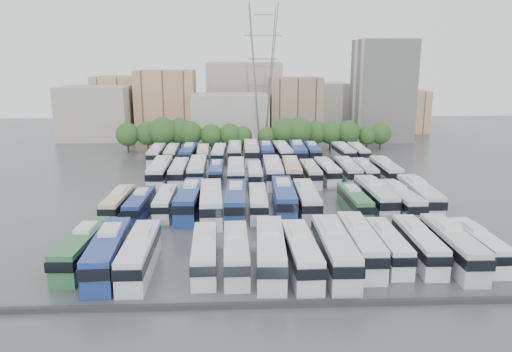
{
  "coord_description": "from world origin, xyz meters",
  "views": [
    {
      "loc": [
        -5.17,
        -73.2,
        21.7
      ],
      "look_at": [
        -1.69,
        4.52,
        3.0
      ],
      "focal_mm": 35.0,
      "sensor_mm": 36.0,
      "label": 1
    }
  ],
  "objects_px": {
    "bus_r0_s11": "(419,244)",
    "bus_r0_s7": "(301,253)",
    "bus_r2_s3": "(197,171)",
    "bus_r0_s9": "(360,244)",
    "bus_r3_s3": "(203,154)",
    "bus_r3_s13": "(358,153)",
    "bus_r1_s2": "(165,202)",
    "bus_r3_s8": "(282,153)",
    "bus_r0_s8": "(334,250)",
    "bus_r1_s4": "(211,202)",
    "bus_r0_s6": "(270,251)",
    "bus_r3_s6": "(251,152)",
    "apartment_tower": "(382,90)",
    "bus_r2_s8": "(292,171)",
    "bus_r2_s5": "(236,173)",
    "bus_r3_s4": "(219,154)",
    "bus_r1_s13": "(419,196)",
    "bus_r0_s0": "(82,248)",
    "bus_r0_s13": "(479,245)",
    "bus_r2_s7": "(273,171)",
    "bus_r0_s10": "(388,245)",
    "bus_r3_s0": "(156,154)",
    "bus_r1_s12": "(400,200)",
    "electricity_pylon": "(263,69)",
    "bus_r3_s1": "(172,154)",
    "bus_r0_s2": "(140,254)",
    "bus_r3_s5": "(235,152)",
    "bus_r1_s3": "(190,200)",
    "bus_r1_s7": "(284,198)",
    "bus_r1_s6": "(258,202)",
    "bus_r2_s11": "(348,171)",
    "bus_r3_s10": "(312,152)",
    "bus_r2_s12": "(364,171)",
    "bus_r2_s9": "(310,173)",
    "bus_r0_s1": "(108,252)",
    "bus_r2_s13": "(386,171)",
    "bus_r1_s10": "(354,202)",
    "bus_r1_s0": "(118,204)",
    "bus_r0_s12": "(452,246)",
    "bus_r2_s4": "(216,172)",
    "bus_r2_s10": "(327,171)",
    "bus_r1_s8": "(306,200)",
    "bus_r3_s12": "(343,152)",
    "bus_r1_s1": "(140,205)",
    "bus_r1_s11": "(375,197)",
    "bus_r2_s6": "(255,174)"
  },
  "relations": [
    {
      "from": "bus_r1_s7",
      "to": "bus_r1_s6",
      "type": "bearing_deg",
      "value": -164.5
    },
    {
      "from": "bus_r1_s10",
      "to": "bus_r3_s6",
      "type": "height_order",
      "value": "bus_r3_s6"
    },
    {
      "from": "bus_r1_s12",
      "to": "bus_r2_s11",
      "type": "bearing_deg",
      "value": 96.89
    },
    {
      "from": "bus_r0_s0",
      "to": "bus_r0_s13",
      "type": "bearing_deg",
      "value": 2.25
    },
    {
      "from": "bus_r3_s4",
      "to": "bus_r3_s3",
      "type": "bearing_deg",
      "value": 166.65
    },
    {
      "from": "bus_r1_s2",
      "to": "bus_r3_s8",
      "type": "xyz_separation_m",
      "value": [
        19.98,
        34.97,
        0.29
      ]
    },
    {
      "from": "bus_r3_s3",
      "to": "bus_r3_s13",
      "type": "relative_size",
      "value": 0.99
    },
    {
      "from": "bus_r1_s1",
      "to": "bus_r1_s12",
      "type": "bearing_deg",
      "value": 1.96
    },
    {
      "from": "bus_r1_s12",
      "to": "bus_r0_s10",
      "type": "bearing_deg",
      "value": -114.81
    },
    {
      "from": "bus_r1_s2",
      "to": "bus_r2_s12",
      "type": "xyz_separation_m",
      "value": [
        33.01,
        17.72,
        0.08
      ]
    },
    {
      "from": "bus_r1_s12",
      "to": "bus_r3_s0",
      "type": "relative_size",
      "value": 1.11
    },
    {
      "from": "electricity_pylon",
      "to": "bus_r3_s1",
      "type": "distance_m",
      "value": 32.71
    },
    {
      "from": "bus_r0_s2",
      "to": "bus_r2_s4",
      "type": "height_order",
      "value": "bus_r0_s2"
    },
    {
      "from": "bus_r1_s11",
      "to": "bus_r3_s6",
      "type": "xyz_separation_m",
      "value": [
        -16.63,
        35.3,
        0.03
      ]
    },
    {
      "from": "electricity_pylon",
      "to": "bus_r0_s2",
      "type": "bearing_deg",
      "value": -102.8
    },
    {
      "from": "bus_r1_s6",
      "to": "bus_r0_s7",
      "type": "bearing_deg",
      "value": -78.7
    },
    {
      "from": "bus_r0_s10",
      "to": "bus_r2_s5",
      "type": "bearing_deg",
      "value": 116.22
    },
    {
      "from": "bus_r1_s3",
      "to": "bus_r0_s11",
      "type": "bearing_deg",
      "value": -31.15
    },
    {
      "from": "bus_r0_s12",
      "to": "bus_r1_s7",
      "type": "distance_m",
      "value": 25.03
    },
    {
      "from": "apartment_tower",
      "to": "bus_r2_s8",
      "type": "xyz_separation_m",
      "value": [
        -29.1,
        -46.09,
        -10.99
      ]
    },
    {
      "from": "bus_r1_s8",
      "to": "bus_r2_s3",
      "type": "bearing_deg",
      "value": 132.49
    },
    {
      "from": "bus_r0_s2",
      "to": "bus_r3_s5",
      "type": "relative_size",
      "value": 1.0
    },
    {
      "from": "bus_r2_s9",
      "to": "bus_r0_s7",
      "type": "bearing_deg",
      "value": -100.54
    },
    {
      "from": "bus_r0_s10",
      "to": "bus_r3_s0",
      "type": "bearing_deg",
      "value": 122.47
    },
    {
      "from": "bus_r3_s5",
      "to": "bus_r3_s10",
      "type": "bearing_deg",
      "value": 1.89
    },
    {
      "from": "bus_r2_s13",
      "to": "bus_r0_s13",
      "type": "bearing_deg",
      "value": -90.29
    },
    {
      "from": "apartment_tower",
      "to": "bus_r3_s8",
      "type": "relative_size",
      "value": 2.04
    },
    {
      "from": "bus_r0_s10",
      "to": "bus_r0_s11",
      "type": "distance_m",
      "value": 3.39
    },
    {
      "from": "bus_r2_s12",
      "to": "bus_r3_s1",
      "type": "height_order",
      "value": "bus_r2_s12"
    },
    {
      "from": "bus_r1_s7",
      "to": "bus_r1_s8",
      "type": "relative_size",
      "value": 1.06
    },
    {
      "from": "bus_r1_s0",
      "to": "bus_r1_s10",
      "type": "bearing_deg",
      "value": 0.55
    },
    {
      "from": "electricity_pylon",
      "to": "bus_r0_s0",
      "type": "bearing_deg",
      "value": -107.84
    },
    {
      "from": "bus_r0_s8",
      "to": "bus_r1_s4",
      "type": "xyz_separation_m",
      "value": [
        -13.58,
        18.22,
        -0.0
      ]
    },
    {
      "from": "electricity_pylon",
      "to": "bus_r1_s8",
      "type": "bearing_deg",
      "value": -86.94
    },
    {
      "from": "bus_r2_s8",
      "to": "bus_r3_s3",
      "type": "height_order",
      "value": "bus_r2_s8"
    },
    {
      "from": "bus_r2_s3",
      "to": "bus_r3_s4",
      "type": "relative_size",
      "value": 1.13
    },
    {
      "from": "bus_r0_s6",
      "to": "bus_r3_s6",
      "type": "distance_m",
      "value": 55.11
    },
    {
      "from": "bus_r2_s7",
      "to": "bus_r3_s8",
      "type": "xyz_separation_m",
      "value": [
        3.45,
        18.18,
        -0.14
      ]
    },
    {
      "from": "bus_r2_s5",
      "to": "bus_r2_s8",
      "type": "bearing_deg",
      "value": 6.25
    },
    {
      "from": "bus_r0_s9",
      "to": "bus_r2_s11",
      "type": "height_order",
      "value": "bus_r0_s9"
    },
    {
      "from": "bus_r2_s7",
      "to": "bus_r2_s13",
      "type": "xyz_separation_m",
      "value": [
        20.11,
        0.3,
        -0.16
      ]
    },
    {
      "from": "bus_r0_s9",
      "to": "bus_r2_s10",
      "type": "relative_size",
      "value": 1.11
    },
    {
      "from": "bus_r0_s11",
      "to": "bus_r0_s7",
      "type": "bearing_deg",
      "value": -168.85
    },
    {
      "from": "bus_r0_s11",
      "to": "bus_r3_s0",
      "type": "height_order",
      "value": "bus_r0_s11"
    },
    {
      "from": "bus_r1_s3",
      "to": "bus_r1_s4",
      "type": "bearing_deg",
      "value": -21.5
    },
    {
      "from": "bus_r2_s3",
      "to": "bus_r3_s12",
      "type": "distance_m",
      "value": 34.41
    },
    {
      "from": "bus_r2_s6",
      "to": "bus_r2_s9",
      "type": "bearing_deg",
      "value": 3.48
    },
    {
      "from": "apartment_tower",
      "to": "bus_r0_s1",
      "type": "xyz_separation_m",
      "value": [
        -52.24,
        -82.55,
        -10.94
      ]
    },
    {
      "from": "bus_r1_s13",
      "to": "bus_r2_s8",
      "type": "relative_size",
      "value": 1.05
    },
    {
      "from": "bus_r2_s3",
      "to": "bus_r0_s9",
      "type": "bearing_deg",
      "value": -61.5
    }
  ]
}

